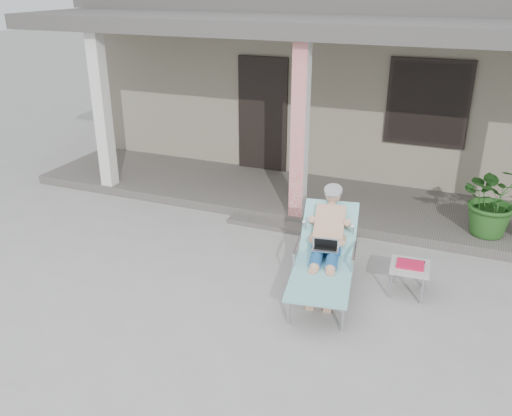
% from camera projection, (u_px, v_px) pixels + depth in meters
% --- Properties ---
extents(ground, '(60.00, 60.00, 0.00)m').
position_uv_depth(ground, '(242.00, 290.00, 6.66)').
color(ground, '#9E9E99').
rests_on(ground, ground).
extents(house, '(10.40, 5.40, 3.30)m').
position_uv_depth(house, '(363.00, 73.00, 11.54)').
color(house, gray).
rests_on(house, ground).
extents(porch_deck, '(10.00, 2.00, 0.15)m').
position_uv_depth(porch_deck, '(313.00, 199.00, 9.19)').
color(porch_deck, '#605B56').
rests_on(porch_deck, ground).
extents(porch_overhang, '(10.00, 2.30, 2.85)m').
position_uv_depth(porch_overhang, '(319.00, 32.00, 8.08)').
color(porch_overhang, silver).
rests_on(porch_overhang, porch_deck).
extents(porch_step, '(2.00, 0.30, 0.07)m').
position_uv_depth(porch_step, '(291.00, 228.00, 8.23)').
color(porch_step, '#605B56').
rests_on(porch_step, ground).
extents(lounger, '(0.96, 1.88, 1.18)m').
position_uv_depth(lounger, '(327.00, 233.00, 6.46)').
color(lounger, '#B7B7BC').
rests_on(lounger, ground).
extents(side_table, '(0.48, 0.48, 0.41)m').
position_uv_depth(side_table, '(410.00, 268.00, 6.47)').
color(side_table, '#B4B4AE').
rests_on(side_table, ground).
extents(potted_palm, '(1.15, 1.06, 1.07)m').
position_uv_depth(potted_palm, '(495.00, 199.00, 7.57)').
color(potted_palm, '#26591E').
rests_on(potted_palm, porch_deck).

